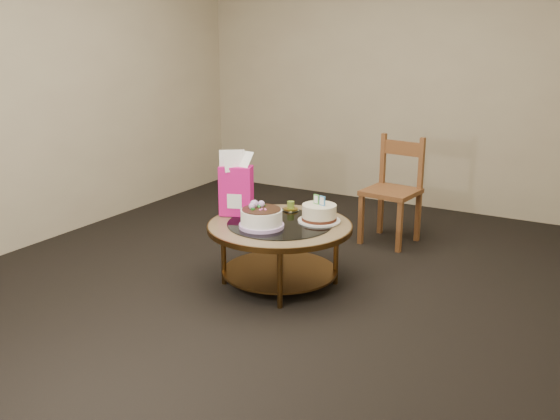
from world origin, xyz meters
The scene contains 8 objects.
ground centered at (0.00, 0.00, 0.00)m, with size 5.00×5.00×0.00m, color black.
room_walls centered at (0.00, 0.00, 1.54)m, with size 4.52×5.02×2.61m.
coffee_table centered at (0.00, 0.00, 0.38)m, with size 1.02×1.02×0.46m.
decorated_cake centered at (-0.06, -0.15, 0.52)m, with size 0.31×0.31×0.18m.
cream_cake centered at (0.22, 0.17, 0.52)m, with size 0.30×0.30×0.19m.
gift_bag centered at (-0.38, 0.02, 0.69)m, with size 0.26×0.23×0.47m.
pillar_candle centered at (-0.08, 0.31, 0.48)m, with size 0.11×0.11×0.08m.
dining_chair centered at (0.36, 1.30, 0.46)m, with size 0.46×0.46×0.90m.
Camera 1 is at (2.07, -3.61, 1.77)m, focal length 40.00 mm.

